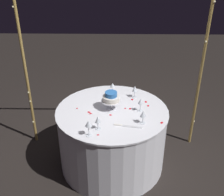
{
  "coord_description": "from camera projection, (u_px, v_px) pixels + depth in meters",
  "views": [
    {
      "loc": [
        0.05,
        -2.65,
        2.37
      ],
      "look_at": [
        0.0,
        0.0,
        0.93
      ],
      "focal_mm": 43.78,
      "sensor_mm": 36.0,
      "label": 1
    }
  ],
  "objects": [
    {
      "name": "ground_plane",
      "position": [
        112.0,
        162.0,
        3.47
      ],
      "size": [
        12.0,
        12.0,
        0.0
      ],
      "primitive_type": "plane",
      "color": "black"
    },
    {
      "name": "decorative_arch",
      "position": [
        113.0,
        41.0,
        3.17
      ],
      "size": [
        2.22,
        0.06,
        2.17
      ],
      "color": "olive",
      "rests_on": "ground"
    },
    {
      "name": "main_table",
      "position": [
        112.0,
        138.0,
        3.28
      ],
      "size": [
        1.28,
        1.28,
        0.77
      ],
      "color": "white",
      "rests_on": "ground"
    },
    {
      "name": "tiered_cake",
      "position": [
        111.0,
        98.0,
        3.06
      ],
      "size": [
        0.22,
        0.22,
        0.21
      ],
      "color": "silver",
      "rests_on": "main_table"
    },
    {
      "name": "wine_glass_0",
      "position": [
        112.0,
        86.0,
        3.39
      ],
      "size": [
        0.06,
        0.06,
        0.15
      ],
      "color": "silver",
      "rests_on": "main_table"
    },
    {
      "name": "wine_glass_1",
      "position": [
        143.0,
        114.0,
        2.82
      ],
      "size": [
        0.06,
        0.06,
        0.15
      ],
      "color": "silver",
      "rests_on": "main_table"
    },
    {
      "name": "wine_glass_2",
      "position": [
        89.0,
        124.0,
        2.61
      ],
      "size": [
        0.07,
        0.07,
        0.17
      ],
      "color": "silver",
      "rests_on": "main_table"
    },
    {
      "name": "wine_glass_3",
      "position": [
        141.0,
        102.0,
        3.03
      ],
      "size": [
        0.06,
        0.06,
        0.16
      ],
      "color": "silver",
      "rests_on": "main_table"
    },
    {
      "name": "wine_glass_4",
      "position": [
        135.0,
        89.0,
        3.32
      ],
      "size": [
        0.06,
        0.06,
        0.16
      ],
      "color": "silver",
      "rests_on": "main_table"
    },
    {
      "name": "wine_glass_5",
      "position": [
        98.0,
        120.0,
        2.72
      ],
      "size": [
        0.06,
        0.06,
        0.15
      ],
      "color": "silver",
      "rests_on": "main_table"
    },
    {
      "name": "cake_knife",
      "position": [
        126.0,
        126.0,
        2.81
      ],
      "size": [
        0.29,
        0.07,
        0.01
      ],
      "color": "silver",
      "rests_on": "main_table"
    },
    {
      "name": "rose_petal_0",
      "position": [
        146.0,
        102.0,
        3.26
      ],
      "size": [
        0.03,
        0.04,
        0.0
      ],
      "primitive_type": "ellipsoid",
      "rotation": [
        0.0,
        0.0,
        1.64
      ],
      "color": "red",
      "rests_on": "main_table"
    },
    {
      "name": "rose_petal_1",
      "position": [
        111.0,
        115.0,
        3.0
      ],
      "size": [
        0.04,
        0.03,
        0.0
      ],
      "primitive_type": "ellipsoid",
      "rotation": [
        0.0,
        0.0,
        2.62
      ],
      "color": "red",
      "rests_on": "main_table"
    },
    {
      "name": "rose_petal_2",
      "position": [
        77.0,
        108.0,
        3.13
      ],
      "size": [
        0.03,
        0.03,
        0.0
      ],
      "primitive_type": "ellipsoid",
      "rotation": [
        0.0,
        0.0,
        4.23
      ],
      "color": "red",
      "rests_on": "main_table"
    },
    {
      "name": "rose_petal_3",
      "position": [
        148.0,
        106.0,
        3.18
      ],
      "size": [
        0.03,
        0.04,
        0.0
      ],
      "primitive_type": "ellipsoid",
      "rotation": [
        0.0,
        0.0,
        4.53
      ],
      "color": "red",
      "rests_on": "main_table"
    },
    {
      "name": "rose_petal_4",
      "position": [
        91.0,
        114.0,
        3.03
      ],
      "size": [
        0.04,
        0.04,
        0.0
      ],
      "primitive_type": "ellipsoid",
      "rotation": [
        0.0,
        0.0,
        3.86
      ],
      "color": "red",
      "rests_on": "main_table"
    },
    {
      "name": "rose_petal_5",
      "position": [
        130.0,
        109.0,
        3.12
      ],
      "size": [
        0.02,
        0.03,
        0.0
      ],
      "primitive_type": "ellipsoid",
      "rotation": [
        0.0,
        0.0,
        1.55
      ],
      "color": "red",
      "rests_on": "main_table"
    },
    {
      "name": "rose_petal_6",
      "position": [
        162.0,
        123.0,
        2.87
      ],
      "size": [
        0.04,
        0.05,
        0.0
      ],
      "primitive_type": "ellipsoid",
      "rotation": [
        0.0,
        0.0,
        4.32
      ],
      "color": "red",
      "rests_on": "main_table"
    },
    {
      "name": "rose_petal_7",
      "position": [
        125.0,
        108.0,
        3.13
      ],
      "size": [
        0.02,
        0.03,
        0.0
      ],
      "primitive_type": "ellipsoid",
      "rotation": [
        0.0,
        0.0,
        1.63
      ],
      "color": "red",
      "rests_on": "main_table"
    },
    {
      "name": "rose_petal_8",
      "position": [
        117.0,
        103.0,
        3.24
      ],
      "size": [
        0.03,
        0.03,
        0.0
      ],
      "primitive_type": "ellipsoid",
      "rotation": [
        0.0,
        0.0,
        0.99
      ],
      "color": "red",
      "rests_on": "main_table"
    },
    {
      "name": "rose_petal_9",
      "position": [
        89.0,
        112.0,
        3.06
      ],
      "size": [
        0.05,
        0.04,
        0.0
      ],
      "primitive_type": "ellipsoid",
      "rotation": [
        0.0,
        0.0,
        5.66
      ],
      "color": "red",
      "rests_on": "main_table"
    },
    {
      "name": "rose_petal_10",
      "position": [
        98.0,
        135.0,
        2.68
      ],
      "size": [
        0.03,
        0.02,
        0.0
      ],
      "primitive_type": "ellipsoid",
      "rotation": [
        0.0,
        0.0,
        3.28
      ],
      "color": "red",
      "rests_on": "main_table"
    },
    {
      "name": "rose_petal_11",
      "position": [
        132.0,
        99.0,
        3.32
      ],
      "size": [
        0.04,
        0.04,
        0.0
      ],
      "primitive_type": "ellipsoid",
      "rotation": [
        0.0,
        0.0,
        5.02
      ],
      "color": "red",
      "rests_on": "main_table"
    }
  ]
}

